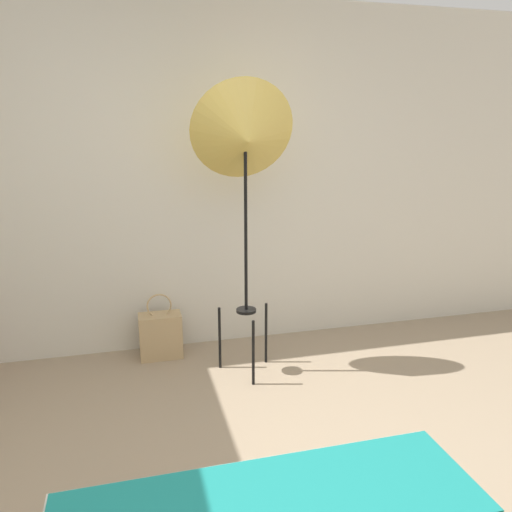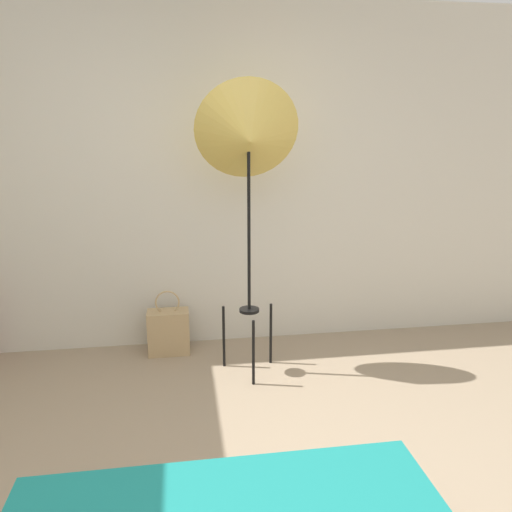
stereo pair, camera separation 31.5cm
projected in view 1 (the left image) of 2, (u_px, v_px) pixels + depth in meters
wall_back at (181, 181)px, 3.72m from camera, size 8.00×0.05×2.60m
photo_umbrella at (245, 138)px, 3.16m from camera, size 0.69×0.44×1.99m
tote_bag at (161, 335)px, 3.75m from camera, size 0.31×0.18×0.50m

